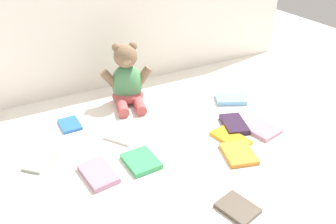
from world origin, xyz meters
TOP-DOWN VIEW (x-y plane):
  - ground_plane at (0.00, 0.00)m, footprint 3.20×3.20m
  - teddy_bear at (-0.04, 0.20)m, footprint 0.22×0.21m
  - book_case_0 at (-0.01, -0.51)m, footprint 0.11×0.12m
  - book_case_1 at (-0.16, -0.03)m, footprint 0.13×0.14m
  - book_case_2 at (0.31, -0.24)m, footprint 0.12×0.13m
  - book_case_3 at (0.14, -0.31)m, footprint 0.13×0.15m
  - book_case_4 at (-0.31, 0.13)m, footprint 0.07×0.10m
  - book_case_5 at (0.17, -0.23)m, footprint 0.10×0.15m
  - book_case_6 at (0.35, 0.01)m, footprint 0.15×0.14m
  - book_case_7 at (-0.16, -0.20)m, footprint 0.10×0.13m
  - book_case_8 at (-0.30, -0.19)m, footprint 0.10×0.15m
  - book_case_9 at (0.24, -0.16)m, footprint 0.12×0.15m
  - book_case_10 at (-0.45, -0.04)m, footprint 0.14×0.14m

SIDE VIEW (x-z plane):
  - ground_plane at x=0.00m, z-range 0.00..0.00m
  - book_case_10 at x=-0.45m, z-range 0.00..0.01m
  - book_case_1 at x=-0.16m, z-range 0.00..0.01m
  - book_case_4 at x=-0.31m, z-range 0.00..0.01m
  - book_case_5 at x=0.17m, z-range 0.00..0.01m
  - book_case_0 at x=-0.01m, z-range 0.00..0.01m
  - book_case_3 at x=0.14m, z-range 0.00..0.01m
  - book_case_2 at x=0.31m, z-range 0.00..0.02m
  - book_case_7 at x=-0.16m, z-range 0.00..0.02m
  - book_case_8 at x=-0.30m, z-range 0.00..0.02m
  - book_case_6 at x=0.35m, z-range 0.00..0.02m
  - book_case_9 at x=0.24m, z-range 0.00..0.02m
  - teddy_bear at x=-0.04m, z-range -0.03..0.23m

